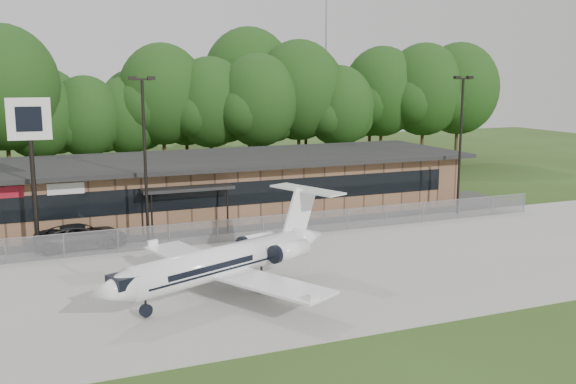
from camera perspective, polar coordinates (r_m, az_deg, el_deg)
name	(u,v)px	position (r m, az deg, el deg)	size (l,w,h in m)	color
ground	(343,329)	(27.04, 4.87, -12.06)	(160.00, 160.00, 0.00)	#2F4016
apron	(273,273)	(33.91, -1.32, -7.24)	(64.00, 18.00, 0.08)	#9E9B93
parking_lot	(214,226)	(44.47, -6.62, -3.06)	(50.00, 9.00, 0.06)	#383835
terminal	(197,186)	(48.25, -8.10, 0.57)	(41.00, 11.65, 4.30)	#865E43
fence	(233,230)	(40.09, -4.90, -3.41)	(46.00, 0.04, 1.52)	gray
treeline	(150,104)	(65.29, -12.14, 7.68)	(72.00, 12.00, 15.00)	#1E3811
radio_mast	(326,56)	(77.82, 3.39, 11.97)	(0.20, 0.20, 25.00)	gray
light_pole_mid	(145,148)	(39.49, -12.63, 3.83)	(1.55, 0.30, 10.23)	black
light_pole_right	(461,135)	(48.85, 15.11, 4.93)	(1.55, 0.30, 10.23)	black
business_jet	(227,262)	(30.49, -5.42, -6.19)	(13.30, 11.87, 4.57)	white
suv	(82,237)	(40.50, -17.88, -3.79)	(2.48, 5.37, 1.49)	#303033
pole_sign	(30,136)	(39.16, -21.94, 4.67)	(2.38, 0.44, 9.05)	black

